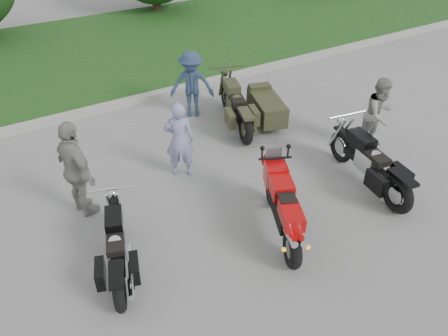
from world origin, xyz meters
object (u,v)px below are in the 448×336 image
cruiser_left (118,251)px  cruiser_sidecar (254,108)px  person_back (77,170)px  person_grey (379,115)px  sportbike_red (283,206)px  person_denim (192,85)px  person_stripe (179,140)px  cruiser_right (372,166)px

cruiser_left → cruiser_sidecar: (4.44, 2.80, 0.03)m
person_back → person_grey: bearing=-115.1°
sportbike_red → person_denim: 4.69m
person_grey → person_back: bearing=165.6°
sportbike_red → cruiser_sidecar: bearing=86.7°
person_denim → person_back: bearing=-115.7°
person_stripe → person_back: size_ratio=0.87×
cruiser_sidecar → person_denim: person_denim is taller
person_grey → person_denim: person_denim is taller
person_stripe → cruiser_left: bearing=72.3°
cruiser_right → person_stripe: bearing=151.3°
cruiser_right → person_back: person_back is taller
cruiser_left → person_back: size_ratio=1.13×
person_stripe → person_grey: bearing=-168.1°
cruiser_right → cruiser_sidecar: cruiser_sidecar is taller
cruiser_right → person_stripe: 3.79m
person_stripe → person_grey: (4.16, -1.31, 0.02)m
cruiser_sidecar → person_denim: 1.64m
cruiser_left → person_denim: 5.26m
sportbike_red → person_stripe: person_stripe is taller
cruiser_sidecar → person_stripe: person_stripe is taller
sportbike_red → cruiser_left: sportbike_red is taller
cruiser_sidecar → person_back: size_ratio=1.32×
sportbike_red → cruiser_left: size_ratio=0.97×
cruiser_right → person_stripe: person_stripe is taller
person_grey → sportbike_red: bearing=-165.3°
person_grey → person_denim: bearing=124.8°
person_grey → person_denim: (-2.77, 3.45, 0.01)m
cruiser_right → person_grey: size_ratio=1.50×
cruiser_sidecar → person_denim: bearing=148.1°
person_back → cruiser_right: bearing=-127.8°
cruiser_sidecar → person_grey: person_grey is taller
sportbike_red → person_stripe: size_ratio=1.26×
cruiser_right → person_grey: (1.18, 1.00, 0.34)m
person_denim → person_back: size_ratio=0.90×
sportbike_red → cruiser_right: (2.30, 0.18, -0.11)m
person_stripe → person_grey: size_ratio=0.98×
cruiser_left → cruiser_right: 5.00m
cruiser_sidecar → person_stripe: 2.64m
cruiser_right → person_denim: 4.74m
sportbike_red → person_back: size_ratio=1.09×
cruiser_sidecar → person_stripe: size_ratio=1.52×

